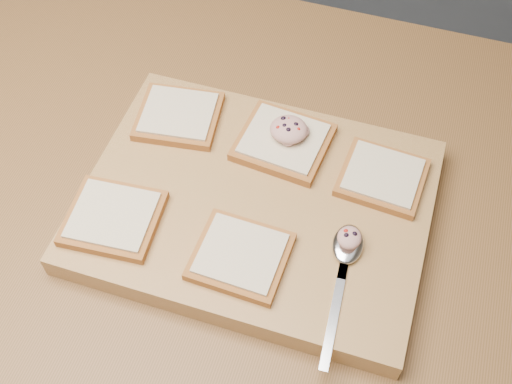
# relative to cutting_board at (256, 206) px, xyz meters

# --- Properties ---
(ground) EXTENTS (4.00, 4.00, 0.00)m
(ground) POSITION_rel_cutting_board_xyz_m (-0.06, 0.06, -0.92)
(ground) COLOR #515459
(ground) RESTS_ON ground
(island_counter) EXTENTS (2.00, 0.80, 0.90)m
(island_counter) POSITION_rel_cutting_board_xyz_m (-0.06, 0.06, -0.46)
(island_counter) COLOR slate
(island_counter) RESTS_ON ground
(cutting_board) EXTENTS (0.46, 0.35, 0.04)m
(cutting_board) POSITION_rel_cutting_board_xyz_m (0.00, 0.00, 0.00)
(cutting_board) COLOR #AD834A
(cutting_board) RESTS_ON island_counter
(bread_far_left) EXTENTS (0.13, 0.12, 0.02)m
(bread_far_left) POSITION_rel_cutting_board_xyz_m (-0.15, 0.10, 0.03)
(bread_far_left) COLOR #A05E29
(bread_far_left) RESTS_ON cutting_board
(bread_far_center) EXTENTS (0.13, 0.12, 0.02)m
(bread_far_center) POSITION_rel_cutting_board_xyz_m (0.01, 0.10, 0.03)
(bread_far_center) COLOR #A05E29
(bread_far_center) RESTS_ON cutting_board
(bread_far_right) EXTENTS (0.12, 0.11, 0.02)m
(bread_far_right) POSITION_rel_cutting_board_xyz_m (0.15, 0.08, 0.03)
(bread_far_right) COLOR #A05E29
(bread_far_right) RESTS_ON cutting_board
(bread_near_left) EXTENTS (0.12, 0.12, 0.02)m
(bread_near_left) POSITION_rel_cutting_board_xyz_m (-0.16, -0.09, 0.03)
(bread_near_left) COLOR #A05E29
(bread_near_left) RESTS_ON cutting_board
(bread_near_center) EXTENTS (0.12, 0.11, 0.02)m
(bread_near_center) POSITION_rel_cutting_board_xyz_m (0.01, -0.09, 0.03)
(bread_near_center) COLOR #A05E29
(bread_near_center) RESTS_ON cutting_board
(tuna_salad_dollop) EXTENTS (0.05, 0.05, 0.02)m
(tuna_salad_dollop) POSITION_rel_cutting_board_xyz_m (0.01, 0.10, 0.05)
(tuna_salad_dollop) COLOR tan
(tuna_salad_dollop) RESTS_ON bread_far_center
(spoon) EXTENTS (0.04, 0.20, 0.01)m
(spoon) POSITION_rel_cutting_board_xyz_m (0.13, -0.05, 0.02)
(spoon) COLOR silver
(spoon) RESTS_ON cutting_board
(spoon_salad) EXTENTS (0.03, 0.03, 0.02)m
(spoon_salad) POSITION_rel_cutting_board_xyz_m (0.13, -0.04, 0.04)
(spoon_salad) COLOR tan
(spoon_salad) RESTS_ON spoon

